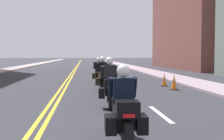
{
  "coord_description": "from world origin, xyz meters",
  "views": [
    {
      "loc": [
        1.1,
        0.01,
        1.73
      ],
      "look_at": [
        2.21,
        11.13,
        1.14
      ],
      "focal_mm": 44.9,
      "sensor_mm": 36.0,
      "label": 1
    }
  ],
  "objects_px": {
    "traffic_cone_1": "(164,80)",
    "motorcycle_0": "(124,112)",
    "motorcycle_1": "(110,86)",
    "motorcycle_2": "(103,77)",
    "traffic_cone_0": "(174,82)",
    "motorcycle_3": "(98,73)"
  },
  "relations": [
    {
      "from": "motorcycle_2",
      "to": "motorcycle_3",
      "type": "height_order",
      "value": "motorcycle_2"
    },
    {
      "from": "motorcycle_3",
      "to": "traffic_cone_1",
      "type": "bearing_deg",
      "value": -22.86
    },
    {
      "from": "motorcycle_0",
      "to": "traffic_cone_1",
      "type": "bearing_deg",
      "value": 70.86
    },
    {
      "from": "motorcycle_3",
      "to": "motorcycle_0",
      "type": "bearing_deg",
      "value": -89.27
    },
    {
      "from": "traffic_cone_0",
      "to": "traffic_cone_1",
      "type": "distance_m",
      "value": 1.68
    },
    {
      "from": "motorcycle_2",
      "to": "traffic_cone_0",
      "type": "distance_m",
      "value": 3.62
    },
    {
      "from": "motorcycle_0",
      "to": "motorcycle_3",
      "type": "xyz_separation_m",
      "value": [
        0.1,
        11.54,
        0.01
      ]
    },
    {
      "from": "motorcycle_0",
      "to": "traffic_cone_1",
      "type": "height_order",
      "value": "motorcycle_0"
    },
    {
      "from": "motorcycle_1",
      "to": "traffic_cone_0",
      "type": "xyz_separation_m",
      "value": [
        3.62,
        4.15,
        -0.28
      ]
    },
    {
      "from": "motorcycle_1",
      "to": "traffic_cone_1",
      "type": "bearing_deg",
      "value": 61.06
    },
    {
      "from": "motorcycle_2",
      "to": "motorcycle_1",
      "type": "bearing_deg",
      "value": -92.28
    },
    {
      "from": "traffic_cone_0",
      "to": "motorcycle_3",
      "type": "bearing_deg",
      "value": 137.73
    },
    {
      "from": "motorcycle_3",
      "to": "traffic_cone_0",
      "type": "xyz_separation_m",
      "value": [
        3.62,
        -3.29,
        -0.26
      ]
    },
    {
      "from": "traffic_cone_1",
      "to": "motorcycle_0",
      "type": "bearing_deg",
      "value": -110.54
    },
    {
      "from": "motorcycle_0",
      "to": "motorcycle_2",
      "type": "relative_size",
      "value": 0.98
    },
    {
      "from": "motorcycle_2",
      "to": "traffic_cone_0",
      "type": "relative_size",
      "value": 2.81
    },
    {
      "from": "motorcycle_3",
      "to": "motorcycle_2",
      "type": "bearing_deg",
      "value": -88.28
    },
    {
      "from": "motorcycle_1",
      "to": "traffic_cone_1",
      "type": "xyz_separation_m",
      "value": [
        3.61,
        5.83,
        -0.31
      ]
    },
    {
      "from": "motorcycle_1",
      "to": "motorcycle_2",
      "type": "distance_m",
      "value": 3.82
    },
    {
      "from": "motorcycle_2",
      "to": "motorcycle_0",
      "type": "bearing_deg",
      "value": -92.82
    },
    {
      "from": "motorcycle_1",
      "to": "traffic_cone_1",
      "type": "height_order",
      "value": "motorcycle_1"
    },
    {
      "from": "traffic_cone_0",
      "to": "traffic_cone_1",
      "type": "bearing_deg",
      "value": 90.24
    }
  ]
}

